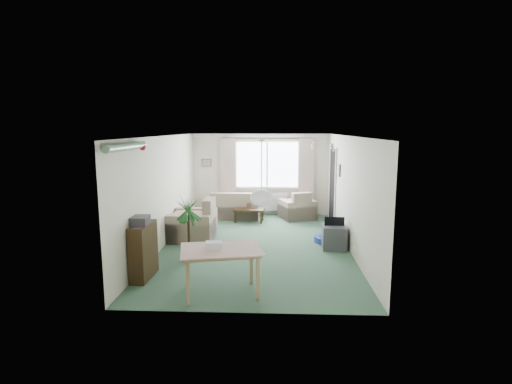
{
  "coord_description": "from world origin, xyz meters",
  "views": [
    {
      "loc": [
        0.39,
        -8.5,
        2.57
      ],
      "look_at": [
        0.0,
        0.3,
        1.15
      ],
      "focal_mm": 28.0,
      "sensor_mm": 36.0,
      "label": 1
    }
  ],
  "objects_px": {
    "armchair_left": "(192,219)",
    "bookshelf": "(143,251)",
    "dining_table": "(222,272)",
    "pet_bed": "(328,239)",
    "coffee_table": "(249,215)",
    "armchair_corner": "(297,205)",
    "houseplant": "(189,229)",
    "tv_cube": "(334,237)",
    "sofa": "(232,204)"
  },
  "relations": [
    {
      "from": "coffee_table",
      "to": "tv_cube",
      "type": "relative_size",
      "value": 1.48
    },
    {
      "from": "armchair_corner",
      "to": "coffee_table",
      "type": "bearing_deg",
      "value": 0.2
    },
    {
      "from": "houseplant",
      "to": "armchair_corner",
      "type": "bearing_deg",
      "value": 58.03
    },
    {
      "from": "armchair_left",
      "to": "coffee_table",
      "type": "height_order",
      "value": "armchair_left"
    },
    {
      "from": "pet_bed",
      "to": "armchair_left",
      "type": "bearing_deg",
      "value": 177.85
    },
    {
      "from": "bookshelf",
      "to": "dining_table",
      "type": "xyz_separation_m",
      "value": [
        1.43,
        -0.62,
        -0.12
      ]
    },
    {
      "from": "tv_cube",
      "to": "pet_bed",
      "type": "distance_m",
      "value": 0.51
    },
    {
      "from": "coffee_table",
      "to": "dining_table",
      "type": "bearing_deg",
      "value": -91.52
    },
    {
      "from": "dining_table",
      "to": "pet_bed",
      "type": "xyz_separation_m",
      "value": [
        2.06,
        2.95,
        -0.29
      ]
    },
    {
      "from": "armchair_left",
      "to": "dining_table",
      "type": "relative_size",
      "value": 0.94
    },
    {
      "from": "armchair_left",
      "to": "coffee_table",
      "type": "distance_m",
      "value": 2.18
    },
    {
      "from": "coffee_table",
      "to": "pet_bed",
      "type": "distance_m",
      "value": 2.71
    },
    {
      "from": "armchair_corner",
      "to": "tv_cube",
      "type": "xyz_separation_m",
      "value": [
        0.63,
        -2.84,
        -0.15
      ]
    },
    {
      "from": "tv_cube",
      "to": "armchair_left",
      "type": "bearing_deg",
      "value": 171.83
    },
    {
      "from": "armchair_corner",
      "to": "pet_bed",
      "type": "xyz_separation_m",
      "value": [
        0.58,
        -2.37,
        -0.33
      ]
    },
    {
      "from": "houseplant",
      "to": "dining_table",
      "type": "xyz_separation_m",
      "value": [
        0.85,
        -1.59,
        -0.26
      ]
    },
    {
      "from": "dining_table",
      "to": "tv_cube",
      "type": "height_order",
      "value": "dining_table"
    },
    {
      "from": "armchair_left",
      "to": "bookshelf",
      "type": "bearing_deg",
      "value": -6.49
    },
    {
      "from": "houseplant",
      "to": "tv_cube",
      "type": "xyz_separation_m",
      "value": [
        2.96,
        0.89,
        -0.37
      ]
    },
    {
      "from": "coffee_table",
      "to": "pet_bed",
      "type": "xyz_separation_m",
      "value": [
        1.93,
        -1.9,
        -0.12
      ]
    },
    {
      "from": "armchair_left",
      "to": "houseplant",
      "type": "bearing_deg",
      "value": 10.64
    },
    {
      "from": "armchair_left",
      "to": "coffee_table",
      "type": "xyz_separation_m",
      "value": [
        1.22,
        1.78,
        -0.29
      ]
    },
    {
      "from": "coffee_table",
      "to": "tv_cube",
      "type": "bearing_deg",
      "value": -50.13
    },
    {
      "from": "sofa",
      "to": "bookshelf",
      "type": "relative_size",
      "value": 1.62
    },
    {
      "from": "pet_bed",
      "to": "dining_table",
      "type": "bearing_deg",
      "value": -124.86
    },
    {
      "from": "armchair_left",
      "to": "dining_table",
      "type": "xyz_separation_m",
      "value": [
        1.09,
        -3.07,
        -0.12
      ]
    },
    {
      "from": "armchair_left",
      "to": "houseplant",
      "type": "xyz_separation_m",
      "value": [
        0.24,
        -1.48,
        0.14
      ]
    },
    {
      "from": "houseplant",
      "to": "tv_cube",
      "type": "height_order",
      "value": "houseplant"
    },
    {
      "from": "houseplant",
      "to": "tv_cube",
      "type": "distance_m",
      "value": 3.11
    },
    {
      "from": "bookshelf",
      "to": "coffee_table",
      "type": "bearing_deg",
      "value": 71.31
    },
    {
      "from": "coffee_table",
      "to": "houseplant",
      "type": "relative_size",
      "value": 0.66
    },
    {
      "from": "sofa",
      "to": "armchair_corner",
      "type": "height_order",
      "value": "armchair_corner"
    },
    {
      "from": "sofa",
      "to": "houseplant",
      "type": "distance_m",
      "value": 3.79
    },
    {
      "from": "armchair_corner",
      "to": "coffee_table",
      "type": "height_order",
      "value": "armchair_corner"
    },
    {
      "from": "armchair_left",
      "to": "tv_cube",
      "type": "relative_size",
      "value": 1.94
    },
    {
      "from": "houseplant",
      "to": "tv_cube",
      "type": "bearing_deg",
      "value": 16.8
    },
    {
      "from": "bookshelf",
      "to": "pet_bed",
      "type": "bearing_deg",
      "value": 35.34
    },
    {
      "from": "sofa",
      "to": "armchair_left",
      "type": "distance_m",
      "value": 2.39
    },
    {
      "from": "armchair_corner",
      "to": "armchair_left",
      "type": "xyz_separation_m",
      "value": [
        -2.57,
        -2.25,
        0.08
      ]
    },
    {
      "from": "bookshelf",
      "to": "pet_bed",
      "type": "xyz_separation_m",
      "value": [
        3.49,
        2.34,
        -0.41
      ]
    },
    {
      "from": "dining_table",
      "to": "pet_bed",
      "type": "relative_size",
      "value": 1.73
    },
    {
      "from": "armchair_left",
      "to": "houseplant",
      "type": "height_order",
      "value": "houseplant"
    },
    {
      "from": "armchair_left",
      "to": "tv_cube",
      "type": "height_order",
      "value": "armchair_left"
    },
    {
      "from": "sofa",
      "to": "coffee_table",
      "type": "bearing_deg",
      "value": 136.49
    },
    {
      "from": "armchair_left",
      "to": "bookshelf",
      "type": "height_order",
      "value": "armchair_left"
    },
    {
      "from": "coffee_table",
      "to": "armchair_left",
      "type": "bearing_deg",
      "value": -124.41
    },
    {
      "from": "armchair_corner",
      "to": "armchair_left",
      "type": "bearing_deg",
      "value": 22.24
    },
    {
      "from": "armchair_left",
      "to": "pet_bed",
      "type": "relative_size",
      "value": 1.63
    },
    {
      "from": "tv_cube",
      "to": "pet_bed",
      "type": "height_order",
      "value": "tv_cube"
    },
    {
      "from": "armchair_left",
      "to": "bookshelf",
      "type": "distance_m",
      "value": 2.48
    }
  ]
}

